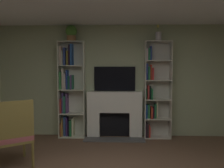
% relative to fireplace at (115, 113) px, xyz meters
% --- Properties ---
extents(wall_back_accent, '(5.53, 0.06, 2.57)m').
position_rel_fireplace_xyz_m(wall_back_accent, '(0.00, 0.16, 0.72)').
color(wall_back_accent, '#9EA883').
rests_on(wall_back_accent, ground_plane).
extents(fireplace, '(1.34, 0.55, 1.05)m').
position_rel_fireplace_xyz_m(fireplace, '(0.00, 0.00, 0.00)').
color(fireplace, white).
rests_on(fireplace, ground_plane).
extents(tv, '(0.94, 0.06, 0.56)m').
position_rel_fireplace_xyz_m(tv, '(0.00, 0.10, 0.78)').
color(tv, black).
rests_on(tv, fireplace).
extents(bookshelf_left, '(0.59, 0.30, 2.19)m').
position_rel_fireplace_xyz_m(bookshelf_left, '(-1.04, 0.02, 0.50)').
color(bookshelf_left, beige).
rests_on(bookshelf_left, ground_plane).
extents(bookshelf_right, '(0.59, 0.30, 2.19)m').
position_rel_fireplace_xyz_m(bookshelf_right, '(0.90, 0.02, 0.49)').
color(bookshelf_right, beige).
rests_on(bookshelf_right, ground_plane).
extents(potted_plant, '(0.26, 0.26, 0.36)m').
position_rel_fireplace_xyz_m(potted_plant, '(-0.97, -0.02, 1.82)').
color(potted_plant, '#9F6D42').
rests_on(potted_plant, bookshelf_left).
extents(vase_with_flowers, '(0.13, 0.13, 0.36)m').
position_rel_fireplace_xyz_m(vase_with_flowers, '(0.97, -0.02, 1.74)').
color(vase_with_flowers, silver).
rests_on(vase_with_flowers, bookshelf_right).
extents(armchair, '(0.81, 0.83, 1.10)m').
position_rel_fireplace_xyz_m(armchair, '(-1.59, -1.76, -0.01)').
color(armchair, brown).
rests_on(armchair, ground_plane).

